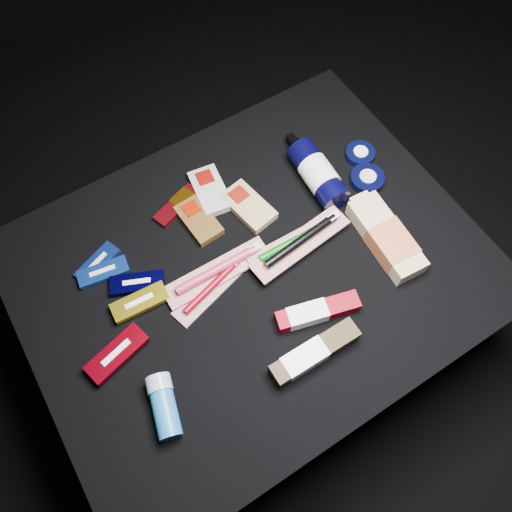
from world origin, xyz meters
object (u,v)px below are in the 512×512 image
lotion_bottle (318,174)px  toothpaste_carton_red (314,313)px  deodorant_stick (164,405)px  bodywash_bottle (387,238)px

lotion_bottle → toothpaste_carton_red: bearing=-121.9°
lotion_bottle → toothpaste_carton_red: lotion_bottle is taller
deodorant_stick → lotion_bottle: bearing=41.0°
bodywash_bottle → deodorant_stick: (-0.58, -0.06, 0.00)m
lotion_bottle → deodorant_stick: 0.61m
bodywash_bottle → toothpaste_carton_red: 0.24m
lotion_bottle → bodywash_bottle: lotion_bottle is taller
lotion_bottle → toothpaste_carton_red: size_ratio=1.24×
lotion_bottle → toothpaste_carton_red: (-0.20, -0.27, -0.02)m
lotion_bottle → bodywash_bottle: 0.22m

